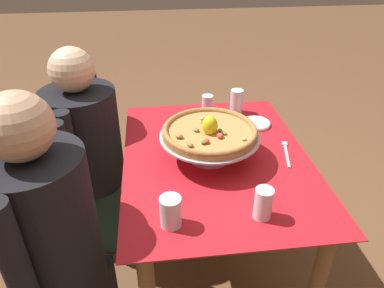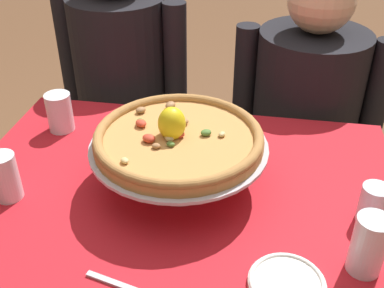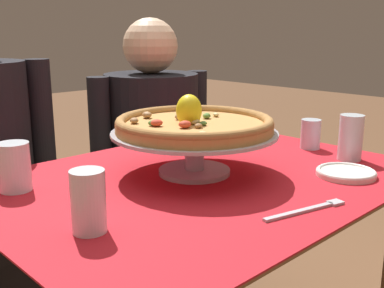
{
  "view_description": "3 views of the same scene",
  "coord_description": "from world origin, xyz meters",
  "px_view_note": "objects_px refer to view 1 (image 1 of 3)",
  "views": [
    {
      "loc": [
        -1.27,
        0.26,
        1.62
      ],
      "look_at": [
        0.03,
        0.1,
        0.8
      ],
      "focal_mm": 33.35,
      "sensor_mm": 36.0,
      "label": 1
    },
    {
      "loc": [
        0.19,
        -0.87,
        1.47
      ],
      "look_at": [
        0.02,
        0.11,
        0.82
      ],
      "focal_mm": 43.9,
      "sensor_mm": 36.0,
      "label": 2
    },
    {
      "loc": [
        -0.8,
        -0.79,
        1.11
      ],
      "look_at": [
        0.02,
        0.06,
        0.82
      ],
      "focal_mm": 43.47,
      "sensor_mm": 36.0,
      "label": 3
    }
  ],
  "objects_px": {
    "water_glass_side_left": "(263,205)",
    "side_plate": "(256,123)",
    "water_glass_front_right": "(236,103)",
    "dinner_fork": "(286,152)",
    "pizza_stand": "(209,141)",
    "water_glass_side_right": "(207,104)",
    "diner_left": "(55,254)",
    "diner_right": "(88,158)",
    "pizza": "(210,131)",
    "water_glass_back_left": "(171,213)"
  },
  "relations": [
    {
      "from": "dinner_fork",
      "to": "side_plate",
      "type": "bearing_deg",
      "value": 13.36
    },
    {
      "from": "water_glass_back_left",
      "to": "pizza",
      "type": "bearing_deg",
      "value": -26.21
    },
    {
      "from": "water_glass_front_right",
      "to": "diner_right",
      "type": "distance_m",
      "value": 0.84
    },
    {
      "from": "pizza",
      "to": "water_glass_front_right",
      "type": "distance_m",
      "value": 0.47
    },
    {
      "from": "diner_right",
      "to": "diner_left",
      "type": "bearing_deg",
      "value": 177.64
    },
    {
      "from": "pizza_stand",
      "to": "water_glass_side_right",
      "type": "xyz_separation_m",
      "value": [
        0.44,
        -0.06,
        -0.04
      ]
    },
    {
      "from": "side_plate",
      "to": "diner_right",
      "type": "height_order",
      "value": "diner_right"
    },
    {
      "from": "side_plate",
      "to": "diner_left",
      "type": "xyz_separation_m",
      "value": [
        -0.6,
        0.9,
        -0.16
      ]
    },
    {
      "from": "water_glass_front_right",
      "to": "diner_right",
      "type": "xyz_separation_m",
      "value": [
        -0.08,
        0.8,
        -0.24
      ]
    },
    {
      "from": "water_glass_side_right",
      "to": "dinner_fork",
      "type": "bearing_deg",
      "value": -147.88
    },
    {
      "from": "water_glass_side_right",
      "to": "dinner_fork",
      "type": "distance_m",
      "value": 0.54
    },
    {
      "from": "water_glass_side_left",
      "to": "diner_left",
      "type": "height_order",
      "value": "diner_left"
    },
    {
      "from": "dinner_fork",
      "to": "diner_right",
      "type": "relative_size",
      "value": 0.18
    },
    {
      "from": "water_glass_side_left",
      "to": "dinner_fork",
      "type": "xyz_separation_m",
      "value": [
        0.38,
        -0.22,
        -0.05
      ]
    },
    {
      "from": "water_glass_side_right",
      "to": "diner_left",
      "type": "relative_size",
      "value": 0.07
    },
    {
      "from": "water_glass_side_right",
      "to": "water_glass_back_left",
      "type": "bearing_deg",
      "value": 163.01
    },
    {
      "from": "water_glass_back_left",
      "to": "side_plate",
      "type": "xyz_separation_m",
      "value": [
        0.65,
        -0.47,
        -0.04
      ]
    },
    {
      "from": "pizza_stand",
      "to": "water_glass_side_left",
      "type": "height_order",
      "value": "water_glass_side_left"
    },
    {
      "from": "diner_left",
      "to": "pizza_stand",
      "type": "bearing_deg",
      "value": -61.16
    },
    {
      "from": "water_glass_side_right",
      "to": "diner_left",
      "type": "distance_m",
      "value": 1.05
    },
    {
      "from": "water_glass_side_left",
      "to": "side_plate",
      "type": "bearing_deg",
      "value": -13.76
    },
    {
      "from": "water_glass_side_left",
      "to": "side_plate",
      "type": "relative_size",
      "value": 0.79
    },
    {
      "from": "pizza_stand",
      "to": "water_glass_side_right",
      "type": "distance_m",
      "value": 0.45
    },
    {
      "from": "water_glass_back_left",
      "to": "side_plate",
      "type": "distance_m",
      "value": 0.81
    },
    {
      "from": "water_glass_front_right",
      "to": "side_plate",
      "type": "relative_size",
      "value": 0.87
    },
    {
      "from": "diner_right",
      "to": "water_glass_front_right",
      "type": "bearing_deg",
      "value": -84.56
    },
    {
      "from": "pizza",
      "to": "side_plate",
      "type": "relative_size",
      "value": 2.68
    },
    {
      "from": "water_glass_back_left",
      "to": "diner_left",
      "type": "bearing_deg",
      "value": 82.89
    },
    {
      "from": "pizza_stand",
      "to": "water_glass_back_left",
      "type": "relative_size",
      "value": 3.76
    },
    {
      "from": "pizza_stand",
      "to": "dinner_fork",
      "type": "relative_size",
      "value": 2.06
    },
    {
      "from": "water_glass_side_left",
      "to": "diner_right",
      "type": "relative_size",
      "value": 0.1
    },
    {
      "from": "dinner_fork",
      "to": "water_glass_side_right",
      "type": "bearing_deg",
      "value": 32.12
    },
    {
      "from": "water_glass_side_right",
      "to": "water_glass_front_right",
      "type": "bearing_deg",
      "value": -102.55
    },
    {
      "from": "pizza_stand",
      "to": "diner_left",
      "type": "bearing_deg",
      "value": 118.84
    },
    {
      "from": "pizza_stand",
      "to": "diner_left",
      "type": "distance_m",
      "value": 0.74
    },
    {
      "from": "pizza",
      "to": "water_glass_front_right",
      "type": "height_order",
      "value": "pizza"
    },
    {
      "from": "pizza_stand",
      "to": "side_plate",
      "type": "xyz_separation_m",
      "value": [
        0.26,
        -0.28,
        -0.07
      ]
    },
    {
      "from": "water_glass_front_right",
      "to": "water_glass_back_left",
      "type": "distance_m",
      "value": 0.89
    },
    {
      "from": "side_plate",
      "to": "water_glass_front_right",
      "type": "bearing_deg",
      "value": 25.32
    },
    {
      "from": "water_glass_front_right",
      "to": "water_glass_side_left",
      "type": "height_order",
      "value": "water_glass_front_right"
    },
    {
      "from": "water_glass_side_left",
      "to": "diner_right",
      "type": "height_order",
      "value": "diner_right"
    },
    {
      "from": "diner_left",
      "to": "water_glass_side_right",
      "type": "bearing_deg",
      "value": -40.94
    },
    {
      "from": "pizza",
      "to": "diner_right",
      "type": "height_order",
      "value": "diner_right"
    },
    {
      "from": "side_plate",
      "to": "diner_right",
      "type": "distance_m",
      "value": 0.89
    },
    {
      "from": "pizza",
      "to": "side_plate",
      "type": "distance_m",
      "value": 0.4
    },
    {
      "from": "pizza",
      "to": "water_glass_side_right",
      "type": "distance_m",
      "value": 0.46
    },
    {
      "from": "pizza_stand",
      "to": "side_plate",
      "type": "bearing_deg",
      "value": -47.34
    },
    {
      "from": "water_glass_front_right",
      "to": "water_glass_side_right",
      "type": "relative_size",
      "value": 1.42
    },
    {
      "from": "water_glass_side_right",
      "to": "side_plate",
      "type": "distance_m",
      "value": 0.29
    },
    {
      "from": "water_glass_side_left",
      "to": "water_glass_side_right",
      "type": "xyz_separation_m",
      "value": [
        0.83,
        0.06,
        -0.01
      ]
    }
  ]
}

